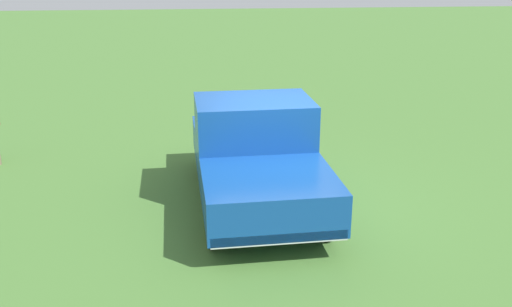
# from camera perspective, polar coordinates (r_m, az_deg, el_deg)

# --- Properties ---
(ground_plane) EXTENTS (80.00, 80.00, 0.00)m
(ground_plane) POSITION_cam_1_polar(r_m,az_deg,el_deg) (10.03, 2.91, -4.77)
(ground_plane) COLOR #477533
(pickup_truck) EXTENTS (4.62, 2.15, 1.78)m
(pickup_truck) POSITION_cam_1_polar(r_m,az_deg,el_deg) (9.74, -0.10, 0.29)
(pickup_truck) COLOR black
(pickup_truck) RESTS_ON ground_plane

